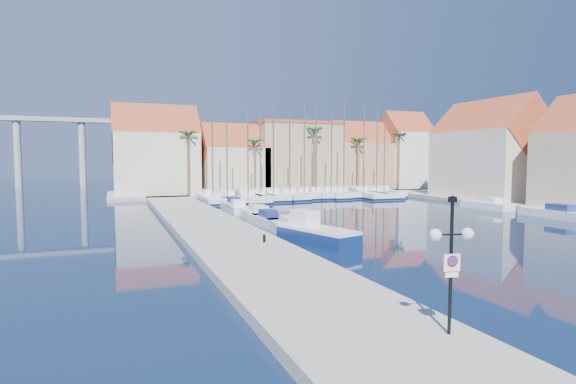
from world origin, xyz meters
The scene contains 39 objects.
ground centered at (0.00, 0.00, 0.00)m, with size 260.00×260.00×0.00m, color #081732.
quay_west centered at (-9.00, 13.50, 0.25)m, with size 6.00×77.00×0.50m, color gray.
shore_north centered at (10.00, 48.00, 0.25)m, with size 54.00×16.00×0.50m, color gray.
shore_east centered at (32.00, 15.00, 0.25)m, with size 12.00×60.00×0.50m, color gray.
lamp_post centered at (-7.01, -12.99, 3.22)m, with size 1.39×0.57×4.14m.
bollard centered at (-7.44, 3.16, 0.74)m, with size 0.19×0.19×0.48m, color black.
fishing_boat centered at (-3.59, 3.86, 0.73)m, with size 3.82×6.65×2.21m.
motorboat_west_0 centered at (-3.56, 8.32, 0.51)m, with size 2.65×7.07×1.40m.
motorboat_west_1 centered at (-3.91, 13.18, 0.51)m, with size 2.03×5.18×1.40m.
motorboat_west_2 centered at (-3.49, 17.12, 0.51)m, with size 2.48×6.54×1.40m.
motorboat_west_3 centered at (-3.80, 23.29, 0.51)m, with size 2.06×5.46×1.40m.
motorboat_west_4 centered at (-3.26, 27.37, 0.51)m, with size 1.74×5.07×1.40m.
motorboat_west_5 centered at (-3.76, 33.51, 0.51)m, with size 2.65×6.85×1.40m.
motorboat_east_0 centered at (24.00, 7.53, 0.51)m, with size 2.47×6.98×1.40m.
motorboat_east_1 centered at (24.01, 16.19, 0.51)m, with size 2.33×6.23×1.40m.
sailboat_0 centered at (-3.86, 35.99, 0.58)m, with size 3.38×11.78×13.89m.
sailboat_1 centered at (-1.93, 35.91, 0.57)m, with size 3.54×11.48×13.00m.
sailboat_2 centered at (0.68, 35.09, 0.56)m, with size 3.37×12.04×12.84m.
sailboat_3 centered at (2.85, 36.03, 0.61)m, with size 3.05×9.22×13.00m.
sailboat_4 centered at (4.70, 36.06, 0.61)m, with size 2.99×9.82×13.75m.
sailboat_5 centered at (7.27, 36.45, 0.58)m, with size 2.92×10.23×12.21m.
sailboat_6 centered at (9.66, 36.58, 0.65)m, with size 2.54×8.38×13.87m.
sailboat_7 centered at (11.53, 36.61, 0.64)m, with size 2.78×8.65×14.14m.
sailboat_8 centered at (13.84, 36.33, 0.60)m, with size 2.65×9.61×13.20m.
sailboat_9 centered at (16.14, 36.76, 0.63)m, with size 3.16×9.29×14.24m.
sailboat_10 centered at (18.43, 35.04, 0.57)m, with size 3.28×12.06×13.00m.
sailboat_11 centered at (20.76, 35.04, 0.57)m, with size 3.87×12.16×13.66m.
sailboat_12 centered at (23.03, 36.33, 0.57)m, with size 3.36×10.36×11.86m.
building_0 centered at (-10.00, 47.00, 6.52)m, with size 12.30×9.00×13.50m.
building_1 centered at (2.00, 47.00, 5.30)m, with size 10.30×8.00×11.00m.
building_2 centered at (13.00, 48.00, 6.26)m, with size 14.20×10.20×11.50m.
building_3 centered at (25.00, 47.00, 5.86)m, with size 10.30×8.00×12.00m.
building_4 centered at (34.00, 46.00, 6.97)m, with size 8.30×8.00×14.00m.
building_6 centered at (32.00, 24.00, 6.52)m, with size 9.00×14.30×13.50m.
palm_0 centered at (-6.00, 42.00, 9.08)m, with size 2.60×2.60×10.15m.
palm_1 centered at (4.00, 42.00, 8.14)m, with size 2.60×2.60×9.15m.
palm_2 centered at (14.00, 42.00, 10.02)m, with size 2.60×2.60×11.15m.
palm_3 centered at (22.00, 42.00, 8.61)m, with size 2.60×2.60×9.65m.
palm_4 centered at (30.00, 42.00, 9.55)m, with size 2.60×2.60×10.65m.
Camera 1 is at (-16.25, -23.37, 5.70)m, focal length 28.00 mm.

